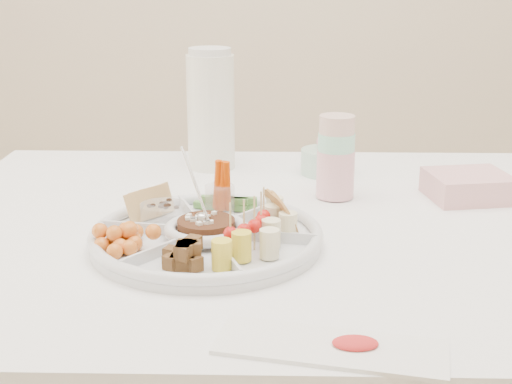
{
  "coord_description": "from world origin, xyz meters",
  "views": [
    {
      "loc": [
        -0.11,
        -1.22,
        1.2
      ],
      "look_at": [
        -0.14,
        -0.02,
        0.82
      ],
      "focal_mm": 50.0,
      "sensor_mm": 36.0,
      "label": 1
    }
  ],
  "objects": [
    {
      "name": "party_tray",
      "position": [
        -0.22,
        -0.12,
        0.78
      ],
      "size": [
        0.43,
        0.43,
        0.04
      ],
      "primitive_type": "cylinder",
      "rotation": [
        0.0,
        0.0,
        -0.16
      ],
      "color": "white",
      "rests_on": "dining_table"
    },
    {
      "name": "tortillas",
      "position": [
        -0.1,
        -0.07,
        0.8
      ],
      "size": [
        0.11,
        0.11,
        0.06
      ],
      "primitive_type": null,
      "rotation": [
        0.0,
        0.0,
        -0.16
      ],
      "color": "olive",
      "rests_on": "party_tray"
    },
    {
      "name": "flower_bowl",
      "position": [
        0.01,
        0.32,
        0.8
      ],
      "size": [
        0.12,
        0.12,
        0.08
      ],
      "primitive_type": "cylinder",
      "rotation": [
        0.0,
        0.0,
        -0.06
      ],
      "color": "silver",
      "rests_on": "dining_table"
    },
    {
      "name": "pita_raisins",
      "position": [
        -0.32,
        -0.04,
        0.8
      ],
      "size": [
        0.12,
        0.12,
        0.06
      ],
      "primitive_type": null,
      "rotation": [
        0.0,
        0.0,
        -0.16
      ],
      "color": "#E4AB67",
      "rests_on": "party_tray"
    },
    {
      "name": "napkin_stack",
      "position": [
        0.28,
        0.15,
        0.78
      ],
      "size": [
        0.17,
        0.16,
        0.05
      ],
      "primitive_type": "cube",
      "rotation": [
        0.0,
        0.0,
        0.17
      ],
      "color": "#E3A3A6",
      "rests_on": "dining_table"
    },
    {
      "name": "cherries",
      "position": [
        -0.34,
        -0.17,
        0.79
      ],
      "size": [
        0.13,
        0.13,
        0.05
      ],
      "primitive_type": null,
      "rotation": [
        0.0,
        0.0,
        -0.16
      ],
      "color": "orange",
      "rests_on": "party_tray"
    },
    {
      "name": "placemat",
      "position": [
        -0.04,
        -0.45,
        0.76
      ],
      "size": [
        0.29,
        0.15,
        0.01
      ],
      "primitive_type": "cube",
      "rotation": [
        0.0,
        0.0,
        -0.21
      ],
      "color": "white",
      "rests_on": "dining_table"
    },
    {
      "name": "banana_tomato",
      "position": [
        -0.12,
        -0.2,
        0.82
      ],
      "size": [
        0.11,
        0.11,
        0.08
      ],
      "primitive_type": null,
      "rotation": [
        0.0,
        0.0,
        -0.16
      ],
      "color": "#EED087",
      "rests_on": "party_tray"
    },
    {
      "name": "granola_chunks",
      "position": [
        -0.24,
        -0.25,
        0.79
      ],
      "size": [
        0.11,
        0.11,
        0.04
      ],
      "primitive_type": null,
      "rotation": [
        0.0,
        0.0,
        -0.16
      ],
      "color": "#522F15",
      "rests_on": "party_tray"
    },
    {
      "name": "thermos",
      "position": [
        -0.25,
        0.36,
        0.9
      ],
      "size": [
        0.14,
        0.14,
        0.28
      ],
      "primitive_type": "cylinder",
      "rotation": [
        0.0,
        0.0,
        -0.37
      ],
      "color": "white",
      "rests_on": "dining_table"
    },
    {
      "name": "cup_stack",
      "position": [
        0.02,
        0.15,
        0.86
      ],
      "size": [
        0.1,
        0.1,
        0.21
      ],
      "primitive_type": "cylinder",
      "rotation": [
        0.0,
        0.0,
        0.37
      ],
      "color": "silver",
      "rests_on": "dining_table"
    },
    {
      "name": "carrot_cucumber",
      "position": [
        -0.2,
        0.01,
        0.82
      ],
      "size": [
        0.12,
        0.12,
        0.09
      ],
      "primitive_type": null,
      "rotation": [
        0.0,
        0.0,
        -0.16
      ],
      "color": "#D34100",
      "rests_on": "party_tray"
    },
    {
      "name": "bean_dip",
      "position": [
        -0.22,
        -0.12,
        0.79
      ],
      "size": [
        0.11,
        0.11,
        0.04
      ],
      "primitive_type": "cylinder",
      "rotation": [
        0.0,
        0.0,
        -0.16
      ],
      "color": "brown",
      "rests_on": "party_tray"
    }
  ]
}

